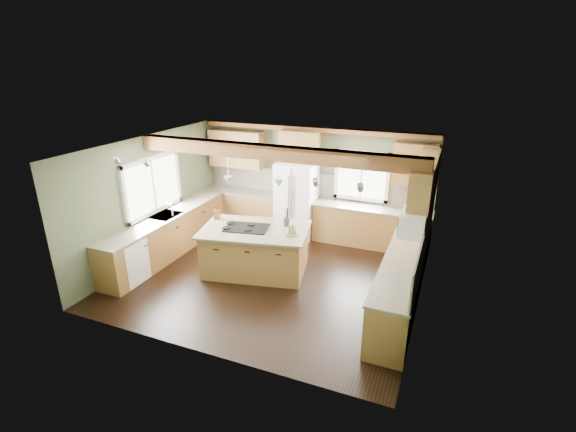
% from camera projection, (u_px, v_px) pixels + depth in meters
% --- Properties ---
extents(floor, '(5.60, 5.60, 0.00)m').
position_uv_depth(floor, '(272.00, 276.00, 8.31)').
color(floor, black).
rests_on(floor, ground).
extents(ceiling, '(5.60, 5.60, 0.00)m').
position_uv_depth(ceiling, '(270.00, 146.00, 7.39)').
color(ceiling, silver).
rests_on(ceiling, wall_back).
extents(wall_back, '(5.60, 0.00, 5.60)m').
position_uv_depth(wall_back, '(314.00, 181.00, 10.01)').
color(wall_back, '#4B553C').
rests_on(wall_back, ground).
extents(wall_left, '(0.00, 5.00, 5.00)m').
position_uv_depth(wall_left, '(151.00, 197.00, 8.84)').
color(wall_left, '#4B553C').
rests_on(wall_left, ground).
extents(wall_right, '(0.00, 5.00, 5.00)m').
position_uv_depth(wall_right, '(426.00, 237.00, 6.86)').
color(wall_right, '#4B553C').
rests_on(wall_right, ground).
extents(ceiling_beam, '(5.55, 0.26, 0.26)m').
position_uv_depth(ceiling_beam, '(272.00, 153.00, 7.50)').
color(ceiling_beam, brown).
rests_on(ceiling_beam, ceiling).
extents(soffit_trim, '(5.55, 0.20, 0.10)m').
position_uv_depth(soffit_trim, '(314.00, 129.00, 9.48)').
color(soffit_trim, brown).
rests_on(soffit_trim, ceiling).
extents(backsplash_back, '(5.58, 0.03, 0.58)m').
position_uv_depth(backsplash_back, '(314.00, 185.00, 10.03)').
color(backsplash_back, brown).
rests_on(backsplash_back, wall_back).
extents(backsplash_right, '(0.03, 3.70, 0.58)m').
position_uv_depth(backsplash_right, '(425.00, 241.00, 6.94)').
color(backsplash_right, brown).
rests_on(backsplash_right, wall_right).
extents(base_cab_back_left, '(2.02, 0.60, 0.88)m').
position_uv_depth(base_cab_back_left, '(244.00, 209.00, 10.69)').
color(base_cab_back_left, brown).
rests_on(base_cab_back_left, floor).
extents(counter_back_left, '(2.06, 0.64, 0.04)m').
position_uv_depth(counter_back_left, '(243.00, 192.00, 10.53)').
color(counter_back_left, '#4F453A').
rests_on(counter_back_left, base_cab_back_left).
extents(base_cab_back_right, '(2.62, 0.60, 0.88)m').
position_uv_depth(base_cab_back_right, '(371.00, 227.00, 9.53)').
color(base_cab_back_right, brown).
rests_on(base_cab_back_right, floor).
extents(counter_back_right, '(2.66, 0.64, 0.04)m').
position_uv_depth(counter_back_right, '(372.00, 208.00, 9.37)').
color(counter_back_right, '#4F453A').
rests_on(counter_back_right, base_cab_back_right).
extents(base_cab_left, '(0.60, 3.70, 0.88)m').
position_uv_depth(base_cab_left, '(168.00, 235.00, 9.08)').
color(base_cab_left, brown).
rests_on(base_cab_left, floor).
extents(counter_left, '(0.64, 3.74, 0.04)m').
position_uv_depth(counter_left, '(166.00, 216.00, 8.92)').
color(counter_left, '#4F453A').
rests_on(counter_left, base_cab_left).
extents(base_cab_right, '(0.60, 3.70, 0.88)m').
position_uv_depth(base_cab_right, '(403.00, 279.00, 7.31)').
color(base_cab_right, brown).
rests_on(base_cab_right, floor).
extents(counter_right, '(0.64, 3.74, 0.04)m').
position_uv_depth(counter_right, '(405.00, 255.00, 7.15)').
color(counter_right, '#4F453A').
rests_on(counter_right, base_cab_right).
extents(upper_cab_back_left, '(1.40, 0.35, 0.90)m').
position_uv_depth(upper_cab_back_left, '(236.00, 149.00, 10.33)').
color(upper_cab_back_left, brown).
rests_on(upper_cab_back_left, wall_back).
extents(upper_cab_over_fridge, '(0.96, 0.35, 0.70)m').
position_uv_depth(upper_cab_over_fridge, '(300.00, 146.00, 9.66)').
color(upper_cab_over_fridge, brown).
rests_on(upper_cab_over_fridge, wall_back).
extents(upper_cab_right, '(0.35, 2.20, 0.90)m').
position_uv_depth(upper_cab_right, '(425.00, 184.00, 7.47)').
color(upper_cab_right, brown).
rests_on(upper_cab_right, wall_right).
extents(upper_cab_back_corner, '(0.90, 0.35, 0.90)m').
position_uv_depth(upper_cab_back_corner, '(415.00, 165.00, 8.81)').
color(upper_cab_back_corner, brown).
rests_on(upper_cab_back_corner, wall_back).
extents(window_left, '(0.04, 1.60, 1.05)m').
position_uv_depth(window_left, '(152.00, 185.00, 8.79)').
color(window_left, white).
rests_on(window_left, wall_left).
extents(window_back, '(1.10, 0.04, 1.00)m').
position_uv_depth(window_back, '(362.00, 176.00, 9.50)').
color(window_back, white).
rests_on(window_back, wall_back).
extents(sink, '(0.50, 0.65, 0.03)m').
position_uv_depth(sink, '(166.00, 216.00, 8.92)').
color(sink, '#262628').
rests_on(sink, counter_left).
extents(faucet, '(0.02, 0.02, 0.28)m').
position_uv_depth(faucet, '(172.00, 210.00, 8.80)').
color(faucet, '#B2B2B7').
rests_on(faucet, sink).
extents(dishwasher, '(0.60, 0.60, 0.84)m').
position_uv_depth(dishwasher, '(126.00, 261.00, 7.96)').
color(dishwasher, white).
rests_on(dishwasher, floor).
extents(oven, '(0.60, 0.72, 0.84)m').
position_uv_depth(oven, '(389.00, 319.00, 6.20)').
color(oven, white).
rests_on(oven, floor).
extents(microwave, '(0.40, 0.70, 0.38)m').
position_uv_depth(microwave, '(413.00, 222.00, 6.80)').
color(microwave, white).
rests_on(microwave, wall_right).
extents(pendant_left, '(0.18, 0.18, 0.16)m').
position_uv_depth(pendant_left, '(229.00, 180.00, 7.93)').
color(pendant_left, '#B2B2B7').
rests_on(pendant_left, ceiling).
extents(pendant_right, '(0.18, 0.18, 0.16)m').
position_uv_depth(pendant_right, '(279.00, 183.00, 7.77)').
color(pendant_right, '#B2B2B7').
rests_on(pendant_right, ceiling).
extents(refrigerator, '(0.90, 0.74, 1.80)m').
position_uv_depth(refrigerator, '(297.00, 200.00, 9.93)').
color(refrigerator, white).
rests_on(refrigerator, floor).
extents(island, '(2.16, 1.57, 0.88)m').
position_uv_depth(island, '(256.00, 251.00, 8.36)').
color(island, brown).
rests_on(island, floor).
extents(island_top, '(2.31, 1.73, 0.04)m').
position_uv_depth(island_top, '(255.00, 230.00, 8.20)').
color(island_top, '#4F453A').
rests_on(island_top, island).
extents(cooktop, '(0.95, 0.73, 0.02)m').
position_uv_depth(cooktop, '(247.00, 228.00, 8.22)').
color(cooktop, black).
rests_on(cooktop, island_top).
extents(knife_block, '(0.15, 0.13, 0.21)m').
position_uv_depth(knife_block, '(217.00, 214.00, 8.65)').
color(knife_block, brown).
rests_on(knife_block, island_top).
extents(utensil_crock, '(0.13, 0.13, 0.17)m').
position_uv_depth(utensil_crock, '(287.00, 222.00, 8.31)').
color(utensil_crock, '#463B38').
rests_on(utensil_crock, island_top).
extents(bottle_tray, '(0.30, 0.30, 0.22)m').
position_uv_depth(bottle_tray, '(291.00, 230.00, 7.86)').
color(bottle_tray, brown).
rests_on(bottle_tray, island_top).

